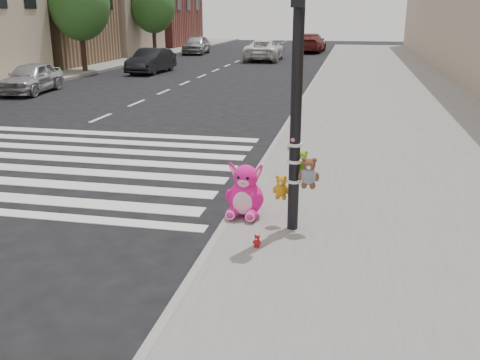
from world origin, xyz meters
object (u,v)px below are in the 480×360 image
(red_teddy, at_px, (257,241))
(car_white_near, at_px, (264,50))
(signal_pole, at_px, (298,122))
(car_silver_far, at_px, (31,78))
(pink_bunny, at_px, (245,194))
(car_dark_far, at_px, (151,61))

(red_teddy, height_order, car_white_near, car_white_near)
(signal_pole, height_order, red_teddy, signal_pole)
(signal_pole, xyz_separation_m, red_teddy, (-0.43, -0.79, -1.53))
(car_silver_far, bearing_deg, pink_bunny, -53.16)
(car_dark_far, bearing_deg, pink_bunny, -62.47)
(car_white_near, bearing_deg, signal_pole, 99.05)
(signal_pole, distance_m, car_silver_far, 17.87)
(signal_pole, relative_size, car_silver_far, 1.07)
(car_white_near, bearing_deg, red_teddy, 98.02)
(pink_bunny, bearing_deg, signal_pole, -20.41)
(signal_pole, bearing_deg, red_teddy, -118.46)
(red_teddy, distance_m, car_dark_far, 24.03)
(pink_bunny, relative_size, car_white_near, 0.17)
(signal_pole, bearing_deg, pink_bunny, 156.17)
(signal_pole, bearing_deg, car_white_near, 100.14)
(signal_pole, relative_size, car_dark_far, 0.98)
(pink_bunny, bearing_deg, car_white_near, 102.14)
(signal_pole, distance_m, car_white_near, 30.77)
(signal_pole, relative_size, red_teddy, 22.17)
(car_dark_far, bearing_deg, car_silver_far, -101.41)
(red_teddy, relative_size, car_dark_far, 0.04)
(pink_bunny, distance_m, car_white_near, 30.26)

